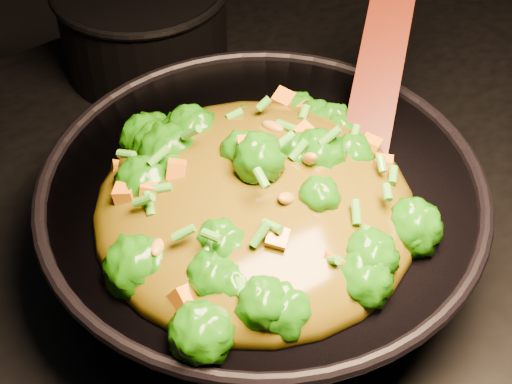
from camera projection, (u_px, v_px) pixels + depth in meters
wok at (262, 228)px, 0.79m from camera, size 0.53×0.53×0.12m
stir_fry at (255, 175)px, 0.69m from camera, size 0.38×0.38×0.10m
spatula at (379, 71)px, 0.80m from camera, size 0.25×0.22×0.12m
back_pot at (144, 25)px, 1.04m from camera, size 0.29×0.29×0.13m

